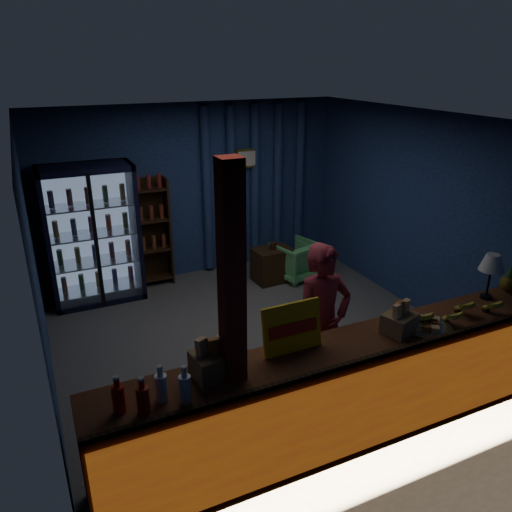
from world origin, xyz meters
The scene contains 19 objects.
ground centered at (0.00, 0.00, 0.00)m, with size 4.60×4.60×0.00m, color #515154.
room_walls centered at (0.00, 0.00, 1.57)m, with size 4.60×4.60×4.60m.
counter centered at (0.00, -1.91, 0.48)m, with size 4.40×0.57×0.99m.
support_post centered at (-1.05, -1.90, 1.30)m, with size 0.16×0.16×2.60m, color maroon.
beverage_cooler centered at (-1.55, 1.92, 0.93)m, with size 1.20×0.62×1.90m.
bottle_shelf centered at (-0.70, 2.06, 0.79)m, with size 0.50×0.28×1.60m.
curtain_folds centered at (1.00, 2.14, 1.30)m, with size 1.74×0.14×2.50m.
framed_picture centered at (0.85, 2.10, 1.75)m, with size 0.36×0.04×0.28m.
shopkeeper centered at (0.11, -1.32, 0.81)m, with size 0.59×0.39×1.62m, color maroon.
green_chair centered at (1.31, 1.34, 0.29)m, with size 0.61×0.63×0.57m, color #63C672.
side_table centered at (0.94, 1.37, 0.26)m, with size 0.59×0.44×0.61m.
yellow_sign centered at (-0.48, -1.77, 1.16)m, with size 0.52×0.11×0.41m.
soda_bottles centered at (-1.69, -2.00, 1.06)m, with size 0.53×0.17×0.28m.
snack_box_left centered at (-1.18, -1.83, 1.07)m, with size 0.34×0.29×0.33m.
snack_box_centre centered at (0.50, -1.92, 1.05)m, with size 0.33×0.30×0.29m.
pastry_tray centered at (0.77, -1.97, 0.98)m, with size 0.46×0.46×0.07m.
banana_bunches centered at (1.13, -1.95, 1.03)m, with size 0.97×0.28×0.16m.
table_lamp centered at (1.73, -1.76, 1.32)m, with size 0.24×0.24×0.47m.
pineapple centered at (2.05, -1.74, 1.07)m, with size 0.16×0.16×0.28m.
Camera 1 is at (-2.23, -4.83, 3.19)m, focal length 35.00 mm.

